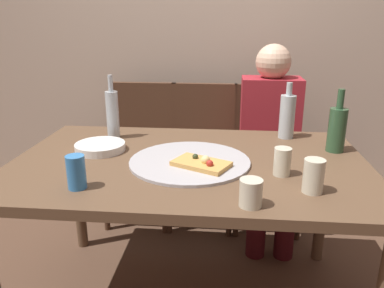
{
  "coord_description": "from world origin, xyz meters",
  "views": [
    {
      "loc": [
        0.15,
        -1.5,
        1.31
      ],
      "look_at": [
        0.01,
        0.07,
        0.78
      ],
      "focal_mm": 35.38,
      "sensor_mm": 36.0,
      "label": 1
    }
  ],
  "objects_px": {
    "chair_right": "(267,146)",
    "tumbler_far": "(282,162)",
    "plate_stack": "(100,147)",
    "tumbler_near": "(251,193)",
    "wine_bottle": "(287,116)",
    "chair_left": "(142,143)",
    "dining_table": "(189,176)",
    "water_bottle": "(337,128)",
    "chair_middle": "(202,144)",
    "pizza_tray": "(190,161)",
    "pizza_slice_last": "(202,163)",
    "guest_in_sweater": "(270,134)",
    "wine_glass": "(314,176)",
    "beer_bottle": "(113,114)",
    "soda_can": "(76,172)"
  },
  "relations": [
    {
      "from": "pizza_tray",
      "to": "wine_bottle",
      "type": "distance_m",
      "value": 0.61
    },
    {
      "from": "wine_bottle",
      "to": "tumbler_far",
      "type": "distance_m",
      "value": 0.51
    },
    {
      "from": "beer_bottle",
      "to": "chair_middle",
      "type": "distance_m",
      "value": 0.8
    },
    {
      "from": "chair_middle",
      "to": "pizza_slice_last",
      "type": "bearing_deg",
      "value": 93.66
    },
    {
      "from": "dining_table",
      "to": "chair_right",
      "type": "xyz_separation_m",
      "value": [
        0.42,
        0.88,
        -0.15
      ]
    },
    {
      "from": "chair_left",
      "to": "plate_stack",
      "type": "bearing_deg",
      "value": 89.52
    },
    {
      "from": "tumbler_near",
      "to": "chair_right",
      "type": "distance_m",
      "value": 1.32
    },
    {
      "from": "pizza_tray",
      "to": "tumbler_near",
      "type": "height_order",
      "value": "tumbler_near"
    },
    {
      "from": "pizza_slice_last",
      "to": "water_bottle",
      "type": "xyz_separation_m",
      "value": [
        0.59,
        0.27,
        0.08
      ]
    },
    {
      "from": "soda_can",
      "to": "plate_stack",
      "type": "distance_m",
      "value": 0.41
    },
    {
      "from": "pizza_slice_last",
      "to": "guest_in_sweater",
      "type": "height_order",
      "value": "guest_in_sweater"
    },
    {
      "from": "beer_bottle",
      "to": "soda_can",
      "type": "xyz_separation_m",
      "value": [
        0.04,
        -0.6,
        -0.06
      ]
    },
    {
      "from": "dining_table",
      "to": "water_bottle",
      "type": "relative_size",
      "value": 5.3
    },
    {
      "from": "pizza_tray",
      "to": "water_bottle",
      "type": "bearing_deg",
      "value": 18.24
    },
    {
      "from": "plate_stack",
      "to": "chair_left",
      "type": "height_order",
      "value": "chair_left"
    },
    {
      "from": "wine_glass",
      "to": "beer_bottle",
      "type": "bearing_deg",
      "value": 147.59
    },
    {
      "from": "pizza_tray",
      "to": "tumbler_near",
      "type": "relative_size",
      "value": 5.53
    },
    {
      "from": "wine_bottle",
      "to": "guest_in_sweater",
      "type": "height_order",
      "value": "guest_in_sweater"
    },
    {
      "from": "wine_bottle",
      "to": "plate_stack",
      "type": "relative_size",
      "value": 1.23
    },
    {
      "from": "plate_stack",
      "to": "chair_middle",
      "type": "xyz_separation_m",
      "value": [
        0.41,
        0.8,
        -0.24
      ]
    },
    {
      "from": "pizza_tray",
      "to": "beer_bottle",
      "type": "height_order",
      "value": "beer_bottle"
    },
    {
      "from": "chair_right",
      "to": "soda_can",
      "type": "bearing_deg",
      "value": 56.67
    },
    {
      "from": "dining_table",
      "to": "tumbler_near",
      "type": "height_order",
      "value": "tumbler_near"
    },
    {
      "from": "pizza_tray",
      "to": "wine_glass",
      "type": "bearing_deg",
      "value": -27.82
    },
    {
      "from": "wine_glass",
      "to": "chair_right",
      "type": "relative_size",
      "value": 0.13
    },
    {
      "from": "dining_table",
      "to": "tumbler_far",
      "type": "xyz_separation_m",
      "value": [
        0.37,
        -0.13,
        0.13
      ]
    },
    {
      "from": "tumbler_far",
      "to": "chair_right",
      "type": "bearing_deg",
      "value": 87.13
    },
    {
      "from": "plate_stack",
      "to": "guest_in_sweater",
      "type": "bearing_deg",
      "value": 37.66
    },
    {
      "from": "pizza_tray",
      "to": "chair_right",
      "type": "bearing_deg",
      "value": 65.56
    },
    {
      "from": "wine_glass",
      "to": "chair_middle",
      "type": "height_order",
      "value": "chair_middle"
    },
    {
      "from": "beer_bottle",
      "to": "chair_left",
      "type": "relative_size",
      "value": 0.35
    },
    {
      "from": "wine_bottle",
      "to": "chair_right",
      "type": "distance_m",
      "value": 0.61
    },
    {
      "from": "plate_stack",
      "to": "chair_middle",
      "type": "distance_m",
      "value": 0.93
    },
    {
      "from": "wine_bottle",
      "to": "chair_middle",
      "type": "distance_m",
      "value": 0.76
    },
    {
      "from": "chair_right",
      "to": "pizza_slice_last",
      "type": "bearing_deg",
      "value": 69.67
    },
    {
      "from": "chair_right",
      "to": "tumbler_far",
      "type": "bearing_deg",
      "value": 87.13
    },
    {
      "from": "wine_glass",
      "to": "chair_right",
      "type": "xyz_separation_m",
      "value": [
        -0.04,
        1.15,
        -0.28
      ]
    },
    {
      "from": "wine_bottle",
      "to": "chair_right",
      "type": "bearing_deg",
      "value": 93.67
    },
    {
      "from": "plate_stack",
      "to": "chair_left",
      "type": "distance_m",
      "value": 0.83
    },
    {
      "from": "tumbler_far",
      "to": "soda_can",
      "type": "distance_m",
      "value": 0.76
    },
    {
      "from": "plate_stack",
      "to": "soda_can",
      "type": "bearing_deg",
      "value": -82.89
    },
    {
      "from": "wine_bottle",
      "to": "tumbler_far",
      "type": "relative_size",
      "value": 2.56
    },
    {
      "from": "soda_can",
      "to": "chair_left",
      "type": "xyz_separation_m",
      "value": [
        -0.04,
        1.2,
        -0.28
      ]
    },
    {
      "from": "beer_bottle",
      "to": "tumbler_near",
      "type": "distance_m",
      "value": 0.94
    },
    {
      "from": "beer_bottle",
      "to": "chair_right",
      "type": "bearing_deg",
      "value": 35.86
    },
    {
      "from": "wine_bottle",
      "to": "guest_in_sweater",
      "type": "relative_size",
      "value": 0.24
    },
    {
      "from": "plate_stack",
      "to": "tumbler_near",
      "type": "bearing_deg",
      "value": -36.15
    },
    {
      "from": "tumbler_near",
      "to": "tumbler_far",
      "type": "bearing_deg",
      "value": 63.64
    },
    {
      "from": "wine_bottle",
      "to": "chair_left",
      "type": "height_order",
      "value": "wine_bottle"
    },
    {
      "from": "wine_bottle",
      "to": "chair_left",
      "type": "xyz_separation_m",
      "value": [
        -0.86,
        0.51,
        -0.33
      ]
    }
  ]
}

